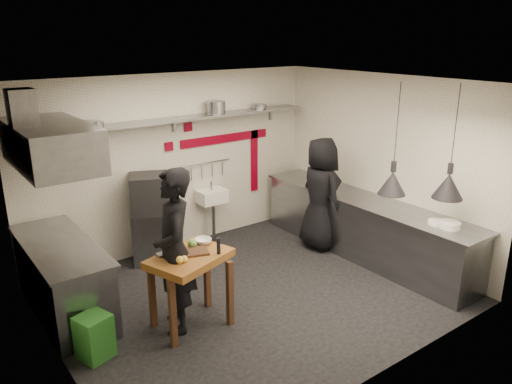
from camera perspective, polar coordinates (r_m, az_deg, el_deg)
floor at (r=6.88m, az=-0.32°, el=-11.60°), size 5.00×5.00×0.00m
ceiling at (r=6.02m, az=-0.36°, el=12.29°), size 5.00×5.00×0.00m
wall_back at (r=8.04m, az=-9.24°, el=3.32°), size 5.00×0.04×2.80m
wall_front at (r=4.89m, az=14.46°, el=-6.66°), size 5.00×0.04×2.80m
wall_left at (r=5.33m, az=-22.68°, el=-5.45°), size 0.04×4.20×2.80m
wall_right at (r=7.99m, az=14.31°, el=2.90°), size 0.04×4.20×2.80m
red_band_horiz at (r=8.42m, az=-3.51°, el=6.14°), size 1.70×0.02×0.14m
red_band_vert at (r=8.86m, az=-0.20°, el=3.58°), size 0.14×0.02×1.10m
red_tile_a at (r=8.02m, az=-7.77°, el=7.38°), size 0.14×0.02×0.14m
red_tile_b at (r=7.91m, az=-9.91°, el=5.14°), size 0.14×0.02×0.14m
back_shelf at (r=7.73m, az=-8.88°, el=8.23°), size 4.60×0.34×0.04m
shelf_bracket_left at (r=7.23m, az=-22.87°, el=5.57°), size 0.04×0.06×0.24m
shelf_bracket_mid at (r=7.88m, az=-9.36°, el=7.65°), size 0.04×0.06×0.24m
shelf_bracket_right at (r=8.90m, az=1.67°, el=9.02°), size 0.04×0.06×0.24m
pan_far_left at (r=7.19m, az=-18.88°, el=7.30°), size 0.39×0.39×0.09m
pan_mid_left at (r=7.23m, az=-17.83°, el=7.38°), size 0.24×0.24×0.07m
stock_pot at (r=8.05m, az=-4.59°, el=9.62°), size 0.39×0.39×0.20m
pan_right at (r=8.54m, az=0.39°, el=9.74°), size 0.30×0.30×0.08m
oven_stand at (r=7.86m, az=-11.52°, el=-4.85°), size 0.85×0.82×0.80m
combi_oven at (r=7.57m, az=-12.09°, el=-0.19°), size 0.71×0.70×0.58m
oven_door at (r=7.38m, az=-11.04°, el=-0.60°), size 0.45×0.22×0.46m
oven_glass at (r=7.38m, az=-10.82°, el=-0.59°), size 0.35×0.16×0.34m
hand_sink at (r=8.31m, az=-5.10°, el=-0.48°), size 0.46×0.34×0.22m
sink_tap at (r=8.26m, az=-5.13°, el=0.71°), size 0.03×0.03×0.14m
sink_drain at (r=8.43m, az=-4.87°, el=-3.38°), size 0.06×0.06×0.66m
utensil_rail at (r=8.28m, az=-5.71°, el=3.32°), size 0.90×0.02×0.02m
counter_right at (r=8.02m, az=12.19°, el=-4.03°), size 0.70×3.80×0.90m
counter_right_top at (r=7.86m, az=12.41°, el=-0.88°), size 0.76×3.90×0.03m
plate_stack at (r=7.01m, az=21.27°, el=-3.52°), size 0.34×0.34×0.09m
small_bowl_right at (r=7.09m, az=19.92°, el=-3.29°), size 0.26×0.26×0.05m
counter_left at (r=6.72m, az=-21.12°, el=-9.33°), size 0.70×1.90×0.90m
counter_left_top at (r=6.53m, az=-21.57°, el=-5.68°), size 0.76×2.00×0.03m
extractor_hood at (r=6.18m, az=-22.42°, el=5.00°), size 0.78×1.60×0.50m
hood_duct at (r=6.06m, az=-25.16°, el=8.29°), size 0.28×0.28×0.50m
green_bin at (r=5.86m, az=-18.00°, el=-15.45°), size 0.40×0.40×0.50m
prep_table at (r=6.07m, az=-7.44°, el=-11.10°), size 1.08×0.90×0.92m
cutting_board at (r=5.91m, az=-7.28°, el=-6.80°), size 0.43×0.36×0.02m
pepper_mill at (r=5.82m, az=-4.30°, el=-6.16°), size 0.05×0.05×0.20m
lemon_a at (r=5.67m, az=-8.72°, el=-7.68°), size 0.09×0.09×0.09m
lemon_b at (r=5.68m, az=-8.21°, el=-7.60°), size 0.11×0.11×0.08m
veg_ball at (r=6.04m, az=-7.30°, el=-5.85°), size 0.13×0.13×0.11m
steel_tray at (r=5.90m, az=-10.53°, el=-7.00°), size 0.16×0.11×0.03m
bowl at (r=6.13m, az=-6.05°, el=-5.61°), size 0.25×0.25×0.07m
heat_lamp_near at (r=6.60m, az=15.71°, el=5.75°), size 0.43×0.43×1.45m
heat_lamp_far at (r=6.70m, az=21.65°, el=5.27°), size 0.52×0.52×1.46m
chef_left at (r=5.83m, az=-9.30°, el=-6.71°), size 0.71×0.84×1.97m
chef_right at (r=8.03m, az=7.41°, el=-0.22°), size 0.69×0.96×1.83m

